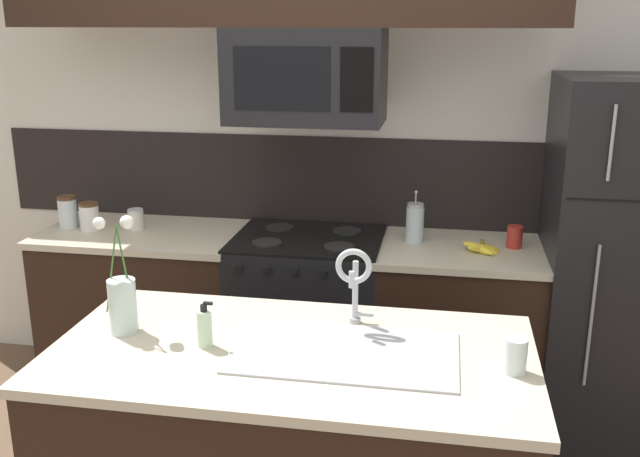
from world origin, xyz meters
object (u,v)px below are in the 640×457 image
at_px(banana_bunch, 482,248).
at_px(drinking_glass, 515,356).
at_px(coffee_tin, 515,237).
at_px(flower_vase, 123,300).
at_px(storage_jar_medium, 89,216).
at_px(french_press, 415,223).
at_px(storage_jar_tall, 68,212).
at_px(dish_soap_bottle, 205,328).
at_px(storage_jar_short, 136,219).
at_px(microwave, 306,76).
at_px(sink_faucet, 354,276).
at_px(stove_range, 308,320).
at_px(refrigerator, 637,263).

bearing_deg(banana_bunch, drinking_glass, -87.41).
distance_m(coffee_tin, flower_vase, 1.94).
relative_size(storage_jar_medium, french_press, 0.56).
relative_size(storage_jar_tall, banana_bunch, 0.91).
height_order(dish_soap_bottle, flower_vase, flower_vase).
bearing_deg(storage_jar_short, coffee_tin, 0.51).
xyz_separation_m(microwave, coffee_tin, (1.03, 0.07, -0.77)).
bearing_deg(microwave, banana_bunch, -2.57).
bearing_deg(storage_jar_tall, sink_faucet, -31.17).
height_order(coffee_tin, dish_soap_bottle, dish_soap_bottle).
bearing_deg(storage_jar_medium, stove_range, 1.57).
relative_size(coffee_tin, flower_vase, 0.26).
bearing_deg(dish_soap_bottle, stove_range, 85.09).
relative_size(french_press, sink_faucet, 0.87).
relative_size(storage_jar_tall, sink_faucet, 0.57).
relative_size(dish_soap_bottle, flower_vase, 0.39).
bearing_deg(storage_jar_medium, coffee_tin, 2.14).
relative_size(storage_jar_tall, storage_jar_medium, 1.17).
bearing_deg(dish_soap_bottle, refrigerator, 37.25).
height_order(refrigerator, french_press, refrigerator).
bearing_deg(stove_range, storage_jar_medium, -178.43).
distance_m(storage_jar_tall, sink_faucet, 1.98).
height_order(storage_jar_short, dish_soap_bottle, dish_soap_bottle).
distance_m(sink_faucet, drinking_glass, 0.62).
height_order(coffee_tin, drinking_glass, drinking_glass).
distance_m(french_press, flower_vase, 1.61).
height_order(refrigerator, storage_jar_short, refrigerator).
distance_m(stove_range, sink_faucet, 1.27).
distance_m(storage_jar_tall, french_press, 1.86).
xyz_separation_m(storage_jar_tall, drinking_glass, (2.24, -1.28, -0.03)).
relative_size(refrigerator, coffee_tin, 15.92).
bearing_deg(banana_bunch, french_press, 159.98).
xyz_separation_m(stove_range, drinking_glass, (0.92, -1.29, 0.51)).
relative_size(refrigerator, drinking_glass, 14.91).
bearing_deg(refrigerator, microwave, -178.53).
height_order(stove_range, microwave, microwave).
bearing_deg(stove_range, sink_faucet, -70.17).
height_order(storage_jar_short, drinking_glass, drinking_glass).
xyz_separation_m(microwave, refrigerator, (1.60, 0.04, -0.86)).
bearing_deg(dish_soap_bottle, sink_faucet, 27.29).
relative_size(refrigerator, banana_bunch, 9.18).
relative_size(stove_range, coffee_tin, 8.45).
height_order(stove_range, storage_jar_short, storage_jar_short).
bearing_deg(coffee_tin, microwave, -176.05).
xyz_separation_m(storage_jar_medium, drinking_glass, (2.10, -1.26, -0.02)).
xyz_separation_m(storage_jar_short, sink_faucet, (1.32, -1.06, 0.14)).
relative_size(storage_jar_medium, storage_jar_short, 1.37).
bearing_deg(sink_faucet, flower_vase, -167.09).
relative_size(microwave, flower_vase, 1.74).
relative_size(stove_range, drinking_glass, 7.92).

